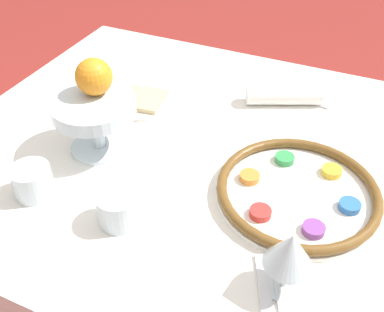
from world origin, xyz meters
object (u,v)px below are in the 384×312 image
(seder_plate, at_px, (298,192))
(napkin_roll, at_px, (284,95))
(orange_fruit, at_px, (94,77))
(cup_mid, at_px, (119,208))
(cup_near, at_px, (33,181))
(fruit_stand, at_px, (94,113))
(bread_plate, at_px, (143,101))
(wine_glass, at_px, (290,252))

(seder_plate, height_order, napkin_roll, napkin_roll)
(orange_fruit, bearing_deg, cup_mid, 129.55)
(orange_fruit, relative_size, cup_near, 1.00)
(seder_plate, relative_size, fruit_stand, 1.78)
(seder_plate, bearing_deg, bread_plate, -21.46)
(bread_plate, bearing_deg, wine_glass, 140.60)
(wine_glass, xyz_separation_m, cup_near, (0.50, -0.01, -0.06))
(bread_plate, relative_size, cup_mid, 2.10)
(cup_mid, bearing_deg, bread_plate, -67.19)
(seder_plate, relative_size, napkin_roll, 1.65)
(seder_plate, bearing_deg, orange_fruit, -0.67)
(fruit_stand, xyz_separation_m, napkin_roll, (-0.32, -0.34, -0.07))
(napkin_roll, bearing_deg, orange_fruit, 43.28)
(orange_fruit, xyz_separation_m, cup_mid, (-0.16, 0.20, -0.13))
(wine_glass, relative_size, fruit_stand, 0.71)
(bread_plate, xyz_separation_m, cup_mid, (-0.15, 0.36, 0.02))
(wine_glass, bearing_deg, fruit_stand, -21.74)
(seder_plate, xyz_separation_m, bread_plate, (0.44, -0.17, -0.01))
(bread_plate, distance_m, cup_mid, 0.40)
(napkin_roll, distance_m, cup_mid, 0.54)
(cup_near, bearing_deg, napkin_roll, -124.70)
(cup_mid, bearing_deg, napkin_roll, -108.21)
(orange_fruit, bearing_deg, seder_plate, 179.33)
(fruit_stand, bearing_deg, seder_plate, -176.77)
(seder_plate, height_order, cup_near, cup_near)
(seder_plate, xyz_separation_m, cup_mid, (0.28, 0.19, 0.02))
(napkin_roll, bearing_deg, cup_near, 55.30)
(seder_plate, distance_m, orange_fruit, 0.47)
(fruit_stand, bearing_deg, bread_plate, -90.25)
(wine_glass, bearing_deg, bread_plate, -39.40)
(wine_glass, relative_size, bread_plate, 0.77)
(bread_plate, xyz_separation_m, cup_near, (0.04, 0.37, 0.02))
(seder_plate, xyz_separation_m, napkin_roll, (0.11, -0.32, 0.01))
(fruit_stand, relative_size, cup_mid, 2.29)
(seder_plate, bearing_deg, fruit_stand, 3.23)
(fruit_stand, relative_size, napkin_roll, 0.93)
(orange_fruit, relative_size, napkin_roll, 0.41)
(seder_plate, height_order, orange_fruit, orange_fruit)
(bread_plate, bearing_deg, orange_fruit, 86.39)
(wine_glass, xyz_separation_m, fruit_stand, (0.47, -0.19, 0.00))
(seder_plate, xyz_separation_m, orange_fruit, (0.45, -0.01, 0.15))
(wine_glass, height_order, cup_near, wine_glass)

